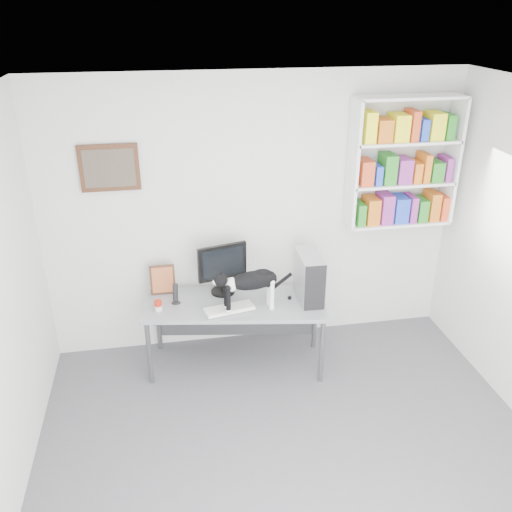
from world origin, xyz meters
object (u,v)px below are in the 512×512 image
Objects in this scene: speaker at (175,293)px; cat at (251,290)px; bookshelf at (403,162)px; desk at (236,334)px; pc_tower at (309,277)px; keyboard at (229,309)px; leaning_print at (163,279)px; monitor at (222,269)px; soup_can at (158,306)px.

cat reaches higher than speaker.
bookshelf is 2.27m from desk.
keyboard is at bearing -171.15° from pc_tower.
bookshelf is 1.40m from pc_tower.
speaker is 0.25m from leaning_print.
speaker is (-1.23, 0.13, -0.12)m from pc_tower.
pc_tower is (0.78, -0.25, -0.03)m from monitor.
keyboard is at bearing 164.31° from cat.
monitor reaches higher than pc_tower.
soup_can is at bearing 163.65° from cat.
desk is 0.87m from leaning_print.
bookshelf is 2.46m from speaker.
desk is 16.70× the size of soup_can.
cat is at bearing -45.46° from desk.
cat is (-0.57, -0.12, -0.02)m from pc_tower.
pc_tower is at bearing -158.90° from bookshelf.
leaning_print is 0.44× the size of cat.
bookshelf is at bearing 20.69° from desk.
pc_tower is (-0.98, -0.38, -0.93)m from bookshelf.
bookshelf is at bearing 11.16° from cat.
cat is (0.19, -0.03, 0.18)m from keyboard.
desk is at bearing 2.04° from soup_can.
soup_can is (-0.71, -0.03, 0.40)m from desk.
monitor is 0.82m from pc_tower.
leaning_print is 0.35m from soup_can.
leaning_print is (-0.11, 0.22, 0.04)m from speaker.
speaker is (-2.21, -0.25, -1.06)m from bookshelf.
desk is 0.81m from soup_can.
pc_tower is at bearing -4.74° from keyboard.
pc_tower is 1.24m from speaker.
monitor is 1.75× the size of leaning_print.
bookshelf reaches higher than leaning_print.
soup_can is at bearing -168.63° from desk.
speaker is 0.31× the size of cat.
leaning_print is at bearing 167.46° from pc_tower.
bookshelf is at bearing 0.56° from leaning_print.
keyboard is 0.80m from pc_tower.
monitor is 0.42m from keyboard.
cat reaches higher than desk.
leaning_print reaches higher than keyboard.
speaker is at bearing 34.06° from soup_can.
cat is at bearing -31.56° from leaning_print.
keyboard is at bearing -37.48° from leaning_print.
leaning_print is (-0.56, 0.10, -0.11)m from monitor.
monitor is at bearing 81.02° from keyboard.
desk is at bearing 118.50° from cat.
keyboard is at bearing -164.94° from bookshelf.
cat is (0.66, -0.25, 0.10)m from speaker.
desk is 3.75× the size of keyboard.
keyboard reaches higher than desk.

